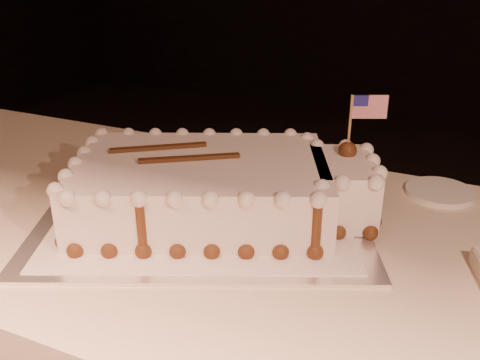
% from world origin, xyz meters
% --- Properties ---
extents(cake_board, '(0.77, 0.69, 0.01)m').
position_xyz_m(cake_board, '(-0.11, 0.61, 0.75)').
color(cake_board, white).
rests_on(cake_board, banquet_table).
extents(doily, '(0.69, 0.62, 0.00)m').
position_xyz_m(doily, '(-0.11, 0.61, 0.76)').
color(doily, white).
rests_on(doily, cake_board).
extents(sheet_cake, '(0.62, 0.48, 0.24)m').
position_xyz_m(sheet_cake, '(-0.08, 0.63, 0.82)').
color(sheet_cake, white).
rests_on(sheet_cake, doily).
extents(side_plate, '(0.14, 0.14, 0.01)m').
position_xyz_m(side_plate, '(0.31, 0.92, 0.76)').
color(side_plate, white).
rests_on(side_plate, banquet_table).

